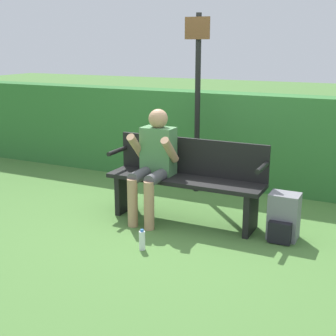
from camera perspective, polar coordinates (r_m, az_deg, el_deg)
ground_plane at (r=5.24m, az=1.96°, el=-6.46°), size 40.00×40.00×0.00m
hedge_back at (r=6.46m, az=7.62°, el=3.44°), size 12.00×0.40×1.27m
park_bench at (r=5.14m, az=2.28°, el=-1.19°), size 1.75×0.42×0.90m
person_seated at (r=5.12m, az=-1.72°, el=1.11°), size 0.50×0.58×1.22m
backpack at (r=4.85m, az=13.89°, el=-5.92°), size 0.30×0.31×0.47m
water_bottle at (r=4.52m, az=-3.18°, el=-8.78°), size 0.06×0.06×0.21m
signpost at (r=6.02m, az=3.61°, el=8.96°), size 0.32×0.09×2.28m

